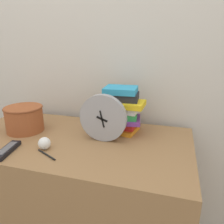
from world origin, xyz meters
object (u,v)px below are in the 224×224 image
(tv_remote, at_px, (7,150))
(crumpled_paper_ball, at_px, (44,143))
(desk_clock, at_px, (103,118))
(basket, at_px, (24,118))
(book_stack, at_px, (120,110))
(pen, at_px, (47,155))

(tv_remote, relative_size, crumpled_paper_ball, 3.04)
(desk_clock, bearing_deg, crumpled_paper_ball, -144.17)
(basket, height_order, tv_remote, basket)
(book_stack, xyz_separation_m, pen, (-0.25, -0.38, -0.12))
(desk_clock, bearing_deg, book_stack, 70.87)
(basket, bearing_deg, crumpled_paper_ball, -35.68)
(basket, xyz_separation_m, crumpled_paper_ball, (0.23, -0.17, -0.05))
(tv_remote, distance_m, crumpled_paper_ball, 0.17)
(desk_clock, distance_m, basket, 0.47)
(basket, distance_m, crumpled_paper_ball, 0.29)
(book_stack, xyz_separation_m, basket, (-0.53, -0.15, -0.05))
(pen, bearing_deg, book_stack, 56.75)
(desk_clock, height_order, crumpled_paper_ball, desk_clock)
(book_stack, xyz_separation_m, tv_remote, (-0.44, -0.40, -0.12))
(basket, height_order, crumpled_paper_ball, basket)
(desk_clock, relative_size, book_stack, 0.91)
(book_stack, relative_size, pen, 2.17)
(basket, height_order, pen, basket)
(book_stack, bearing_deg, pen, -123.25)
(desk_clock, height_order, tv_remote, desk_clock)
(desk_clock, distance_m, crumpled_paper_ball, 0.31)
(desk_clock, height_order, basket, desk_clock)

